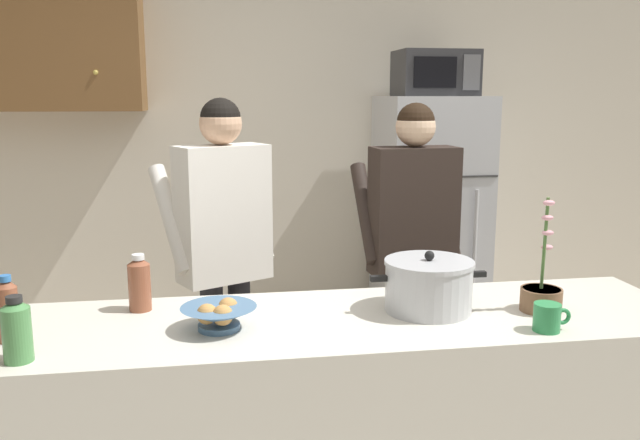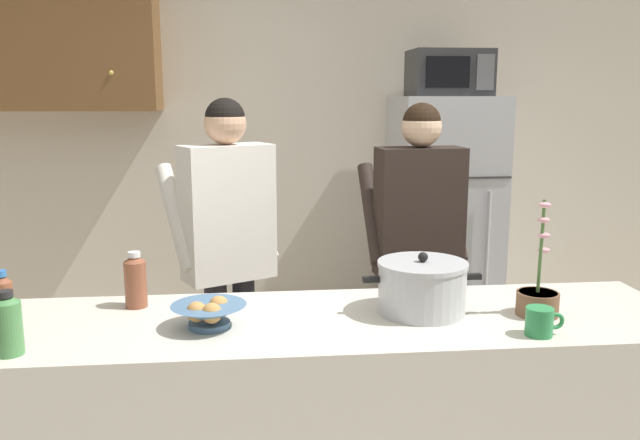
# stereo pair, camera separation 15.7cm
# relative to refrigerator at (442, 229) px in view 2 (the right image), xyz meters

# --- Properties ---
(back_wall_unit) EXTENTS (6.00, 0.48, 2.60)m
(back_wall_unit) POSITION_rel_refrigerator_xyz_m (-1.20, 0.41, 0.57)
(back_wall_unit) COLOR beige
(back_wall_unit) RESTS_ON ground
(kitchen_island) EXTENTS (2.53, 0.68, 0.92)m
(kitchen_island) POSITION_rel_refrigerator_xyz_m (-0.93, -1.85, -0.39)
(kitchen_island) COLOR silver
(kitchen_island) RESTS_ON ground
(refrigerator) EXTENTS (0.64, 0.68, 1.69)m
(refrigerator) POSITION_rel_refrigerator_xyz_m (0.00, 0.00, 0.00)
(refrigerator) COLOR #B7BABF
(refrigerator) RESTS_ON ground
(microwave) EXTENTS (0.48, 0.37, 0.28)m
(microwave) POSITION_rel_refrigerator_xyz_m (0.00, -0.02, 0.99)
(microwave) COLOR #2D2D30
(microwave) RESTS_ON refrigerator
(person_near_pot) EXTENTS (0.62, 0.58, 1.69)m
(person_near_pot) POSITION_rel_refrigerator_xyz_m (-1.34, -0.93, 0.21)
(person_near_pot) COLOR black
(person_near_pot) RESTS_ON ground
(person_by_sink) EXTENTS (0.53, 0.44, 1.66)m
(person_by_sink) POSITION_rel_refrigerator_xyz_m (-0.40, -0.92, 0.19)
(person_by_sink) COLOR #33384C
(person_by_sink) RESTS_ON ground
(cooking_pot) EXTENTS (0.44, 0.33, 0.23)m
(cooking_pot) POSITION_rel_refrigerator_xyz_m (-0.61, -1.82, 0.17)
(cooking_pot) COLOR silver
(cooking_pot) RESTS_ON kitchen_island
(coffee_mug) EXTENTS (0.13, 0.09, 0.10)m
(coffee_mug) POSITION_rel_refrigerator_xyz_m (-0.28, -2.09, 0.12)
(coffee_mug) COLOR #2D8C4C
(coffee_mug) RESTS_ON kitchen_island
(bread_bowl) EXTENTS (0.26, 0.26, 0.10)m
(bread_bowl) POSITION_rel_refrigerator_xyz_m (-1.37, -1.90, 0.12)
(bread_bowl) COLOR #4C7299
(bread_bowl) RESTS_ON kitchen_island
(bottle_near_edge) EXTENTS (0.08, 0.08, 0.21)m
(bottle_near_edge) POSITION_rel_refrigerator_xyz_m (-1.65, -1.65, 0.18)
(bottle_near_edge) COLOR brown
(bottle_near_edge) RESTS_ON kitchen_island
(bottle_mid_counter) EXTENTS (0.07, 0.07, 0.22)m
(bottle_mid_counter) POSITION_rel_refrigerator_xyz_m (-2.03, -1.91, 0.18)
(bottle_mid_counter) COLOR brown
(bottle_mid_counter) RESTS_ON kitchen_island
(bottle_far_corner) EXTENTS (0.09, 0.09, 0.20)m
(bottle_far_corner) POSITION_rel_refrigerator_xyz_m (-1.96, -2.08, 0.17)
(bottle_far_corner) COLOR #4C8C4C
(bottle_far_corner) RESTS_ON kitchen_island
(potted_orchid) EXTENTS (0.15, 0.15, 0.42)m
(potted_orchid) POSITION_rel_refrigerator_xyz_m (-0.20, -1.89, 0.14)
(potted_orchid) COLOR brown
(potted_orchid) RESTS_ON kitchen_island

